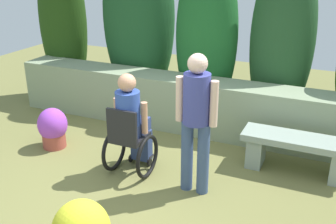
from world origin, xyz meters
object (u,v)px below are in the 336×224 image
(stone_bench, at_px, (297,150))
(flower_pot_purple_near, at_px, (53,128))
(person_standing_companion, at_px, (196,116))
(person_in_wheelchair, at_px, (131,127))

(stone_bench, xyz_separation_m, flower_pot_purple_near, (-3.30, -0.70, -0.02))
(stone_bench, bearing_deg, person_standing_companion, -140.55)
(person_standing_companion, xyz_separation_m, flower_pot_purple_near, (-2.27, 0.24, -0.66))
(stone_bench, xyz_separation_m, person_in_wheelchair, (-1.92, -0.85, 0.31))
(flower_pot_purple_near, bearing_deg, person_in_wheelchair, -6.48)
(person_standing_companion, height_order, flower_pot_purple_near, person_standing_companion)
(person_in_wheelchair, distance_m, flower_pot_purple_near, 1.42)
(stone_bench, bearing_deg, flower_pot_purple_near, -170.81)
(person_in_wheelchair, height_order, flower_pot_purple_near, person_in_wheelchair)
(person_in_wheelchair, bearing_deg, stone_bench, 30.84)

